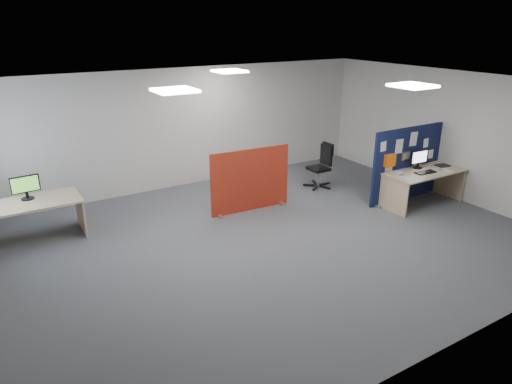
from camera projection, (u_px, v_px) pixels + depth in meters
name	position (u px, v px, depth m)	size (l,w,h in m)	color
floor	(273.00, 238.00, 8.17)	(9.00, 9.00, 0.00)	#515359
ceiling	(276.00, 85.00, 7.21)	(9.00, 7.00, 0.02)	white
wall_back	(191.00, 127.00, 10.49)	(9.00, 0.02, 2.70)	silver
wall_front	(454.00, 251.00, 4.89)	(9.00, 0.02, 2.70)	silver
wall_right	(448.00, 134.00, 9.86)	(0.02, 7.00, 2.70)	silver
ceiling_lights	(271.00, 81.00, 7.92)	(4.10, 4.10, 0.04)	white
navy_divider	(406.00, 164.00, 9.68)	(1.93, 0.30, 1.59)	#0F1B38
main_desk	(422.00, 178.00, 9.54)	(1.77, 0.79, 0.73)	#D0AD85
monitor_main	(419.00, 158.00, 9.56)	(0.44, 0.18, 0.39)	black
keyboard	(425.00, 172.00, 9.34)	(0.45, 0.18, 0.03)	black
mouse	(441.00, 170.00, 9.50)	(0.10, 0.06, 0.03)	#A7A7AC
paper_tray	(443.00, 165.00, 9.80)	(0.28, 0.22, 0.01)	black
red_divider	(250.00, 180.00, 9.19)	(1.73, 0.30, 1.30)	#AE2716
second_desk	(29.00, 211.00, 7.93)	(1.72, 0.86, 0.73)	#D0AD85
monitor_second	(26.00, 186.00, 7.90)	(0.47, 0.21, 0.43)	black
office_chair	(322.00, 163.00, 10.54)	(0.64, 0.67, 1.01)	black
desk_papers	(417.00, 173.00, 9.32)	(1.31, 0.70, 0.00)	white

